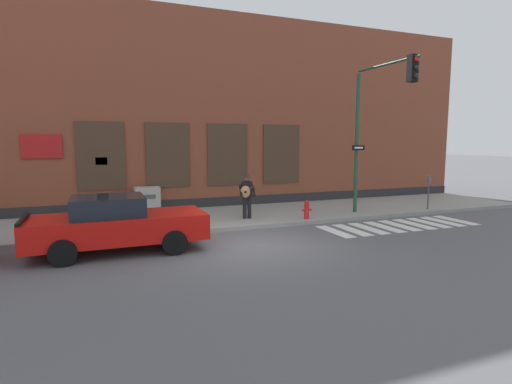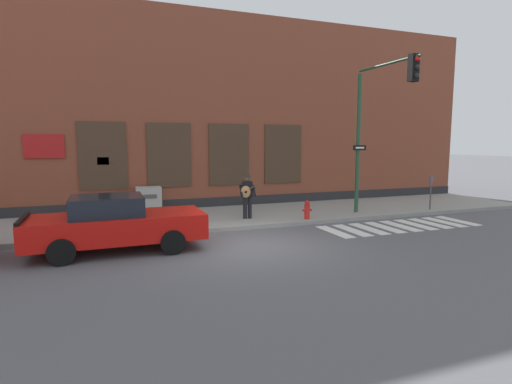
{
  "view_description": "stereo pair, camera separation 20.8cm",
  "coord_description": "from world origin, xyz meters",
  "px_view_note": "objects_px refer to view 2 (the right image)",
  "views": [
    {
      "loc": [
        -3.95,
        -10.52,
        2.94
      ],
      "look_at": [
        1.04,
        2.26,
        1.25
      ],
      "focal_mm": 28.0,
      "sensor_mm": 36.0,
      "label": 1
    },
    {
      "loc": [
        -3.75,
        -10.59,
        2.94
      ],
      "look_at": [
        1.04,
        2.26,
        1.25
      ],
      "focal_mm": 28.0,
      "sensor_mm": 36.0,
      "label": 2
    }
  ],
  "objects_px": {
    "busker": "(247,194)",
    "traffic_light": "(378,113)",
    "fire_hydrant": "(307,210)",
    "parking_meter": "(431,187)",
    "utility_box": "(149,199)",
    "red_car": "(116,223)"
  },
  "relations": [
    {
      "from": "parking_meter",
      "to": "fire_hydrant",
      "type": "xyz_separation_m",
      "value": [
        -5.86,
        -0.09,
        -0.6
      ]
    },
    {
      "from": "red_car",
      "to": "parking_meter",
      "type": "height_order",
      "value": "parking_meter"
    },
    {
      "from": "utility_box",
      "to": "fire_hydrant",
      "type": "relative_size",
      "value": 1.47
    },
    {
      "from": "traffic_light",
      "to": "utility_box",
      "type": "bearing_deg",
      "value": 152.63
    },
    {
      "from": "fire_hydrant",
      "to": "red_car",
      "type": "bearing_deg",
      "value": -166.45
    },
    {
      "from": "utility_box",
      "to": "red_car",
      "type": "bearing_deg",
      "value": -104.72
    },
    {
      "from": "busker",
      "to": "traffic_light",
      "type": "relative_size",
      "value": 0.29
    },
    {
      "from": "red_car",
      "to": "parking_meter",
      "type": "relative_size",
      "value": 3.22
    },
    {
      "from": "fire_hydrant",
      "to": "busker",
      "type": "bearing_deg",
      "value": 157.11
    },
    {
      "from": "red_car",
      "to": "busker",
      "type": "xyz_separation_m",
      "value": [
        4.64,
        2.47,
        0.31
      ]
    },
    {
      "from": "utility_box",
      "to": "fire_hydrant",
      "type": "bearing_deg",
      "value": -34.17
    },
    {
      "from": "parking_meter",
      "to": "fire_hydrant",
      "type": "distance_m",
      "value": 5.89
    },
    {
      "from": "traffic_light",
      "to": "parking_meter",
      "type": "xyz_separation_m",
      "value": [
        3.26,
        0.59,
        -2.94
      ]
    },
    {
      "from": "busker",
      "to": "fire_hydrant",
      "type": "distance_m",
      "value": 2.29
    },
    {
      "from": "utility_box",
      "to": "busker",
      "type": "bearing_deg",
      "value": -39.98
    },
    {
      "from": "parking_meter",
      "to": "utility_box",
      "type": "height_order",
      "value": "parking_meter"
    },
    {
      "from": "traffic_light",
      "to": "red_car",
      "type": "bearing_deg",
      "value": -173.14
    },
    {
      "from": "red_car",
      "to": "traffic_light",
      "type": "relative_size",
      "value": 0.82
    },
    {
      "from": "red_car",
      "to": "busker",
      "type": "bearing_deg",
      "value": 28.0
    },
    {
      "from": "busker",
      "to": "red_car",
      "type": "bearing_deg",
      "value": -152.0
    },
    {
      "from": "utility_box",
      "to": "fire_hydrant",
      "type": "height_order",
      "value": "utility_box"
    },
    {
      "from": "traffic_light",
      "to": "fire_hydrant",
      "type": "bearing_deg",
      "value": 169.28
    }
  ]
}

